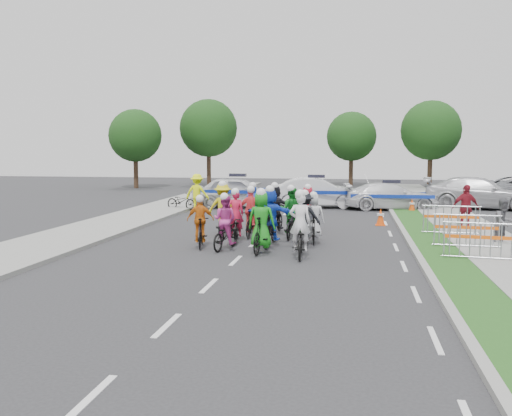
% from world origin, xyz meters
% --- Properties ---
extents(ground, '(90.00, 90.00, 0.00)m').
position_xyz_m(ground, '(0.00, 0.00, 0.00)').
color(ground, '#28282B').
rests_on(ground, ground).
extents(curb_right, '(0.20, 60.00, 0.12)m').
position_xyz_m(curb_right, '(5.10, 5.00, 0.06)').
color(curb_right, gray).
rests_on(curb_right, ground).
extents(grass_strip, '(1.20, 60.00, 0.11)m').
position_xyz_m(grass_strip, '(5.80, 5.00, 0.06)').
color(grass_strip, '#204D18').
rests_on(grass_strip, ground).
extents(sidewalk_right, '(2.40, 60.00, 0.13)m').
position_xyz_m(sidewalk_right, '(7.60, 5.00, 0.07)').
color(sidewalk_right, gray).
rests_on(sidewalk_right, ground).
extents(sidewalk_left, '(3.00, 60.00, 0.13)m').
position_xyz_m(sidewalk_left, '(-6.50, 5.00, 0.07)').
color(sidewalk_left, gray).
rests_on(sidewalk_left, ground).
extents(rider_0, '(0.80, 1.98, 1.98)m').
position_xyz_m(rider_0, '(1.73, 0.86, 0.65)').
color(rider_0, black).
rests_on(rider_0, ground).
extents(rider_1, '(0.87, 1.92, 1.98)m').
position_xyz_m(rider_1, '(0.52, 1.30, 0.77)').
color(rider_1, black).
rests_on(rider_1, ground).
extents(rider_2, '(0.93, 1.83, 1.79)m').
position_xyz_m(rider_2, '(-0.69, 1.71, 0.67)').
color(rider_2, black).
rests_on(rider_2, ground).
extents(rider_3, '(0.90, 1.67, 1.70)m').
position_xyz_m(rider_3, '(-1.54, 1.94, 0.66)').
color(rider_3, black).
rests_on(rider_3, ground).
extents(rider_4, '(1.06, 1.84, 1.84)m').
position_xyz_m(rider_4, '(1.69, 2.82, 0.71)').
color(rider_4, black).
rests_on(rider_4, ground).
extents(rider_5, '(1.58, 1.89, 1.96)m').
position_xyz_m(rider_5, '(0.57, 2.79, 0.82)').
color(rider_5, black).
rests_on(rider_5, ground).
extents(rider_6, '(0.91, 1.87, 1.83)m').
position_xyz_m(rider_6, '(-0.69, 3.35, 0.61)').
color(rider_6, black).
rests_on(rider_6, ground).
extents(rider_7, '(0.77, 1.69, 1.74)m').
position_xyz_m(rider_7, '(1.94, 3.38, 0.68)').
color(rider_7, black).
rests_on(rider_7, ground).
extents(rider_8, '(0.81, 1.88, 1.89)m').
position_xyz_m(rider_8, '(1.07, 4.45, 0.70)').
color(rider_8, black).
rests_on(rider_8, ground).
extents(rider_9, '(0.94, 1.76, 1.84)m').
position_xyz_m(rider_9, '(-0.33, 4.32, 0.71)').
color(rider_9, black).
rests_on(rider_9, ground).
extents(rider_10, '(1.14, 2.00, 1.99)m').
position_xyz_m(rider_10, '(-1.45, 4.69, 0.77)').
color(rider_10, black).
rests_on(rider_10, ground).
extents(rider_11, '(1.58, 1.88, 1.91)m').
position_xyz_m(rider_11, '(0.37, 5.43, 0.80)').
color(rider_11, black).
rests_on(rider_11, ground).
extents(rider_12, '(0.69, 1.86, 1.88)m').
position_xyz_m(rider_12, '(-0.54, 5.88, 0.62)').
color(rider_12, black).
rests_on(rider_12, ground).
extents(rider_13, '(0.85, 1.79, 1.81)m').
position_xyz_m(rider_13, '(1.52, 6.24, 0.71)').
color(rider_13, black).
rests_on(rider_13, ground).
extents(police_car_0, '(5.00, 2.26, 1.67)m').
position_xyz_m(police_car_0, '(-2.86, 14.33, 0.83)').
color(police_car_0, silver).
rests_on(police_car_0, ground).
extents(police_car_1, '(5.04, 2.26, 1.61)m').
position_xyz_m(police_car_1, '(1.28, 15.07, 0.80)').
color(police_car_1, silver).
rests_on(police_car_1, ground).
extents(police_car_2, '(4.96, 2.39, 1.39)m').
position_xyz_m(police_car_2, '(5.16, 14.64, 0.70)').
color(police_car_2, silver).
rests_on(police_car_2, ground).
extents(civilian_sedan, '(6.00, 3.19, 1.66)m').
position_xyz_m(civilian_sedan, '(9.77, 15.89, 0.83)').
color(civilian_sedan, '#B8B8BE').
rests_on(civilian_sedan, ground).
extents(spectator_1, '(0.94, 0.88, 1.55)m').
position_xyz_m(spectator_1, '(8.04, 3.87, 0.77)').
color(spectator_1, '#58585D').
rests_on(spectator_1, ground).
extents(spectator_2, '(1.11, 0.65, 1.78)m').
position_xyz_m(spectator_2, '(7.49, 7.34, 0.89)').
color(spectator_2, maroon).
rests_on(spectator_2, ground).
extents(marshal_hiviz, '(1.28, 0.81, 1.88)m').
position_xyz_m(marshal_hiviz, '(-4.55, 12.33, 0.94)').
color(marshal_hiviz, '#EDFF0D').
rests_on(marshal_hiviz, ground).
extents(barrier_0, '(2.05, 0.76, 1.12)m').
position_xyz_m(barrier_0, '(6.70, 0.85, 0.56)').
color(barrier_0, '#A5A8AD').
rests_on(barrier_0, ground).
extents(barrier_1, '(2.03, 0.65, 1.12)m').
position_xyz_m(barrier_1, '(6.70, 2.84, 0.56)').
color(barrier_1, '#A5A8AD').
rests_on(barrier_1, ground).
extents(barrier_2, '(2.04, 0.69, 1.12)m').
position_xyz_m(barrier_2, '(6.70, 5.64, 0.56)').
color(barrier_2, '#A5A8AD').
rests_on(barrier_2, ground).
extents(cone_0, '(0.40, 0.40, 0.70)m').
position_xyz_m(cone_0, '(4.35, 8.31, 0.34)').
color(cone_0, '#F24C0C').
rests_on(cone_0, ground).
extents(cone_1, '(0.40, 0.40, 0.70)m').
position_xyz_m(cone_1, '(6.10, 13.48, 0.34)').
color(cone_1, '#F24C0C').
rests_on(cone_1, ground).
extents(parked_bike, '(1.84, 1.13, 0.91)m').
position_xyz_m(parked_bike, '(-5.51, 12.73, 0.46)').
color(parked_bike, black).
rests_on(parked_bike, ground).
extents(tree_0, '(4.20, 4.20, 6.30)m').
position_xyz_m(tree_0, '(-14.00, 28.00, 4.19)').
color(tree_0, '#382619').
rests_on(tree_0, ground).
extents(tree_1, '(4.55, 4.55, 6.82)m').
position_xyz_m(tree_1, '(9.00, 30.00, 4.54)').
color(tree_1, '#382619').
rests_on(tree_1, ground).
extents(tree_3, '(4.90, 4.90, 7.35)m').
position_xyz_m(tree_3, '(-9.00, 32.00, 4.89)').
color(tree_3, '#382619').
rests_on(tree_3, ground).
extents(tree_4, '(4.20, 4.20, 6.30)m').
position_xyz_m(tree_4, '(3.00, 34.00, 4.19)').
color(tree_4, '#382619').
rests_on(tree_4, ground).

